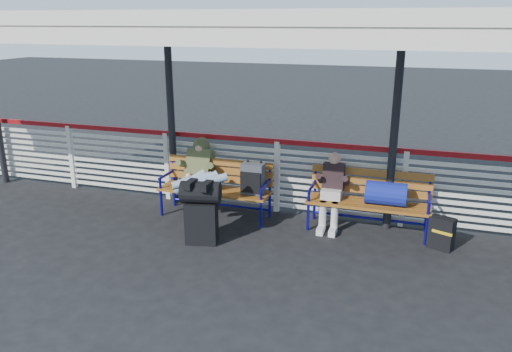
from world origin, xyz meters
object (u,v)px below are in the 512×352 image
(bench_left, at_px, (229,181))
(traveler_man, at_px, (198,177))
(bench_right, at_px, (377,194))
(suitcase_side, at_px, (442,233))
(luggage_stack, at_px, (201,210))
(companion_person, at_px, (332,190))

(bench_left, distance_m, traveler_man, 0.52)
(bench_right, relative_size, suitcase_side, 3.90)
(luggage_stack, height_order, companion_person, companion_person)
(companion_person, distance_m, suitcase_side, 1.67)
(luggage_stack, distance_m, suitcase_side, 3.37)
(companion_person, xyz_separation_m, suitcase_side, (1.60, -0.30, -0.36))
(companion_person, bearing_deg, luggage_stack, -145.14)
(companion_person, bearing_deg, traveler_man, -166.93)
(companion_person, bearing_deg, bench_left, -175.74)
(bench_right, bearing_deg, traveler_man, -170.03)
(bench_right, distance_m, suitcase_side, 1.04)
(companion_person, bearing_deg, bench_right, 0.58)
(luggage_stack, xyz_separation_m, bench_left, (0.03, 1.03, 0.10))
(bench_left, relative_size, suitcase_side, 3.90)
(luggage_stack, height_order, suitcase_side, luggage_stack)
(luggage_stack, distance_m, bench_left, 1.03)
(bench_left, bearing_deg, bench_right, 3.18)
(luggage_stack, bearing_deg, bench_left, 76.37)
(suitcase_side, bearing_deg, bench_left, -161.33)
(luggage_stack, xyz_separation_m, suitcase_side, (3.25, 0.85, -0.27))
(suitcase_side, bearing_deg, companion_person, -168.74)
(suitcase_side, bearing_deg, traveler_man, -155.56)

